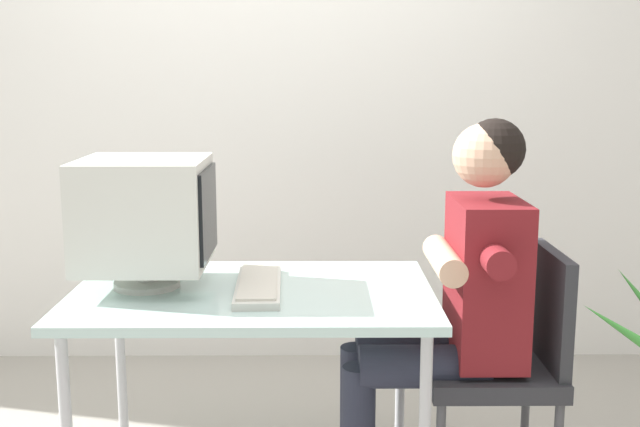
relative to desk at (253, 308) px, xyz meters
name	(u,v)px	position (x,y,z in m)	size (l,w,h in m)	color
wall_back	(335,57)	(0.30, 1.40, 0.82)	(8.00, 0.10, 3.00)	silver
desk	(253,308)	(0.00, 0.00, 0.00)	(1.16, 0.75, 0.74)	#B7B7BC
crt_monitor	(145,214)	(-0.34, 0.04, 0.30)	(0.41, 0.39, 0.42)	silver
keyboard	(258,285)	(0.02, 0.00, 0.08)	(0.16, 0.47, 0.03)	silver
office_chair	(508,356)	(0.85, 0.04, -0.18)	(0.43, 0.43, 0.86)	#4C4C51
person_seated	(453,295)	(0.66, 0.04, 0.03)	(0.71, 0.57, 1.29)	maroon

